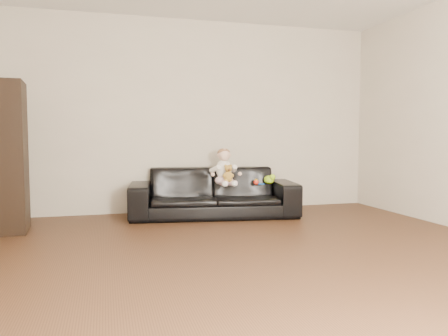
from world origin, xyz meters
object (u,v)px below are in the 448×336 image
object	(u,v)px
cabinet	(6,157)
toy_blue_disc	(261,184)
toy_green	(269,180)
toy_rattle	(256,182)
sofa	(213,192)
baby	(224,169)
teddy_bear	(228,174)

from	to	relation	value
cabinet	toy_blue_disc	xyz separation A→B (m)	(2.96, 0.19, -0.39)
cabinet	toy_blue_disc	size ratio (longest dim) A/B	17.44
toy_blue_disc	toy_green	bearing A→B (deg)	8.10
toy_blue_disc	toy_rattle	bearing A→B (deg)	-156.00
cabinet	toy_green	xyz separation A→B (m)	(3.08, 0.21, -0.34)
toy_green	toy_rattle	distance (m)	0.20
cabinet	toy_green	bearing A→B (deg)	0.15
toy_rattle	toy_green	bearing A→B (deg)	14.94
cabinet	toy_green	distance (m)	3.10
sofa	baby	world-z (taller)	baby
teddy_bear	toy_green	bearing A→B (deg)	2.92
baby	toy_green	size ratio (longest dim) A/B	2.91
baby	toy_rattle	xyz separation A→B (m)	(0.41, -0.05, -0.17)
baby	teddy_bear	world-z (taller)	baby
baby	toy_blue_disc	distance (m)	0.53
sofa	cabinet	distance (m)	2.43
toy_rattle	toy_blue_disc	size ratio (longest dim) A/B	0.73
toy_rattle	teddy_bear	bearing A→B (deg)	-166.77
sofa	baby	size ratio (longest dim) A/B	4.50
cabinet	baby	size ratio (longest dim) A/B	3.42
toy_blue_disc	teddy_bear	bearing A→B (deg)	-164.87
toy_rattle	sofa	bearing A→B (deg)	162.55
teddy_bear	toy_blue_disc	distance (m)	0.52
cabinet	toy_rattle	bearing A→B (deg)	-0.62
sofa	toy_green	xyz separation A→B (m)	(0.72, -0.11, 0.15)
sofa	baby	distance (m)	0.34
baby	toy_green	xyz separation A→B (m)	(0.60, 0.00, -0.15)
toy_blue_disc	sofa	bearing A→B (deg)	167.99
toy_rattle	toy_blue_disc	distance (m)	0.09
sofa	toy_green	distance (m)	0.74
baby	toy_green	bearing A→B (deg)	-8.23
baby	teddy_bear	bearing A→B (deg)	-94.52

